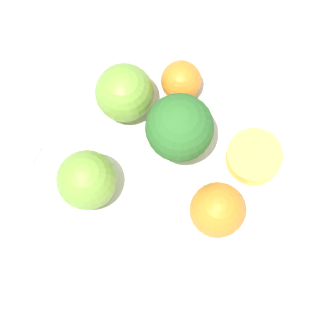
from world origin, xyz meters
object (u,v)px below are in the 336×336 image
Objects in this scene: apple_green at (121,95)px; orange_front at (217,210)px; bowl at (168,177)px; apple_red at (87,180)px; broccoli at (179,128)px; small_cup at (254,157)px; orange_back at (181,81)px; spoon at (2,139)px.

apple_green is 0.13m from orange_front.
apple_red is at bearing -108.21° from bowl.
broccoli is 1.45× the size of small_cup.
broccoli reaches higher than apple_green.
small_cup is (0.05, 0.05, -0.03)m from broccoli.
orange_back is at bearing 162.88° from orange_front.
broccoli is (-0.02, 0.02, 0.06)m from bowl.
apple_red is 0.98× the size of apple_green.
orange_front is 0.06m from small_cup.
small_cup is (0.03, 0.07, 0.03)m from bowl.
broccoli is 0.07m from apple_green.
broccoli reaches higher than small_cup.
apple_red is at bearing -49.70° from apple_green.
broccoli is at bearing 86.74° from apple_red.
apple_green is at bearing 130.30° from apple_red.
small_cup is (-0.03, 0.06, -0.02)m from orange_front.
broccoli is 0.08m from orange_front.
apple_green is 0.69× the size of spoon.
orange_front is at bearing 36.87° from spoon.
bowl is 0.07m from orange_front.
apple_red is (-0.02, -0.07, 0.05)m from bowl.
orange_front is 1.27× the size of orange_back.
orange_back is at bearing 71.12° from spoon.
orange_front is at bearing -5.23° from broccoli.
broccoli is 0.94× the size of spoon.
small_cup is at bearing 35.59° from apple_green.
orange_back is at bearing 140.75° from bowl.
bowl is 0.07m from broccoli.
orange_front is at bearing -64.85° from small_cup.
bowl is at bearing -112.57° from small_cup.
orange_front is at bearing -17.12° from orange_back.
apple_red is 0.13m from spoon.
apple_green reaches higher than orange_front.
broccoli is 1.93× the size of orange_back.
apple_red is (-0.01, -0.09, -0.02)m from broccoli.
apple_red reaches higher than orange_front.
orange_back is 0.10m from small_cup.
orange_back is (-0.05, 0.03, -0.02)m from broccoli.
broccoli reaches higher than bowl.
apple_red is at bearing -93.26° from broccoli.
apple_red is 1.09× the size of orange_front.
apple_red is 0.67× the size of spoon.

